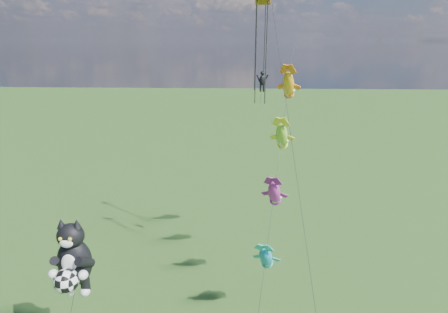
{
  "coord_description": "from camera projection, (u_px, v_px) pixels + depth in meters",
  "views": [
    {
      "loc": [
        13.31,
        -18.09,
        20.21
      ],
      "look_at": [
        11.95,
        10.1,
        11.48
      ],
      "focal_mm": 30.0,
      "sensor_mm": 36.0,
      "label": 1
    }
  ],
  "objects": [
    {
      "name": "cat_kite_rig",
      "position": [
        72.0,
        260.0,
        22.17
      ],
      "size": [
        2.44,
        4.13,
        10.38
      ],
      "rotation": [
        0.0,
        0.0,
        -0.27
      ],
      "color": "brown",
      "rests_on": "ground"
    },
    {
      "name": "fish_windsock_rig",
      "position": [
        278.0,
        164.0,
        28.75
      ],
      "size": [
        3.96,
        15.56,
        19.92
      ],
      "rotation": [
        0.0,
        0.0,
        0.09
      ],
      "color": "brown",
      "rests_on": "ground"
    },
    {
      "name": "parafoil_rig",
      "position": [
        264.0,
        62.0,
        27.79
      ],
      "size": [
        4.48,
        17.11,
        27.22
      ],
      "rotation": [
        0.0,
        0.0,
        0.3
      ],
      "color": "brown",
      "rests_on": "ground"
    }
  ]
}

